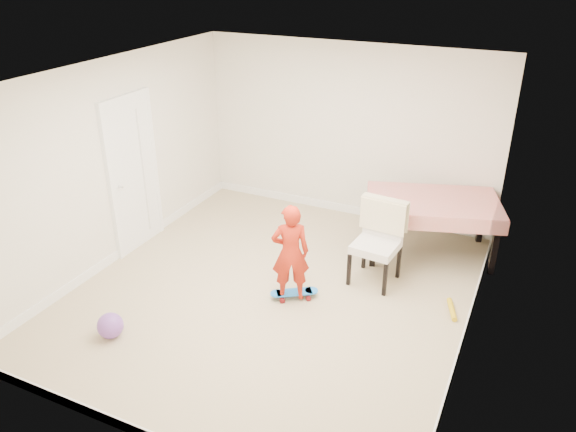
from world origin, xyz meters
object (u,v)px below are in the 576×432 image
at_px(dining_table, 430,227).
at_px(skateboard, 294,295).
at_px(child, 290,255).
at_px(dining_chair, 376,244).
at_px(balloon, 110,326).

xyz_separation_m(dining_table, skateboard, (-1.20, -1.76, -0.36)).
bearing_deg(skateboard, child, -153.47).
height_order(skateboard, child, child).
height_order(dining_chair, balloon, dining_chair).
height_order(dining_table, child, child).
bearing_deg(dining_table, balloon, -147.00).
bearing_deg(child, skateboard, -148.28).
relative_size(dining_chair, skateboard, 1.82).
distance_m(dining_table, skateboard, 2.16).
height_order(dining_table, dining_chair, dining_chair).
xyz_separation_m(dining_chair, skateboard, (-0.74, -0.76, -0.48)).
height_order(child, balloon, child).
relative_size(dining_table, child, 1.42).
height_order(dining_chair, skateboard, dining_chair).
relative_size(child, balloon, 4.27).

